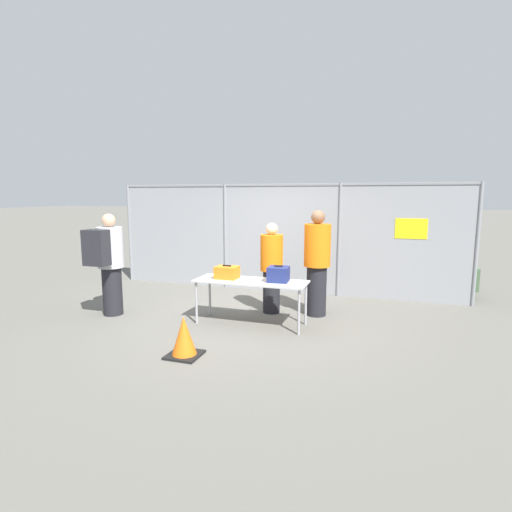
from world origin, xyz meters
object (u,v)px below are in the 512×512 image
(suitcase_orange, at_px, (227,272))
(suitcase_navy, at_px, (278,274))
(utility_trailer, at_px, (401,271))
(security_worker_far, at_px, (317,262))
(inspection_table, at_px, (251,284))
(traffic_cone, at_px, (184,338))
(traveler_hooded, at_px, (108,260))
(security_worker_near, at_px, (272,267))

(suitcase_orange, distance_m, suitcase_navy, 0.88)
(suitcase_orange, relative_size, utility_trailer, 0.10)
(security_worker_far, distance_m, utility_trailer, 3.19)
(security_worker_far, xyz_separation_m, utility_trailer, (1.48, 2.77, -0.58))
(inspection_table, xyz_separation_m, traffic_cone, (-0.40, -1.53, -0.43))
(traffic_cone, bearing_deg, suitcase_orange, 91.00)
(traveler_hooded, bearing_deg, inspection_table, 4.73)
(inspection_table, distance_m, suitcase_orange, 0.46)
(suitcase_navy, height_order, security_worker_far, security_worker_far)
(traveler_hooded, relative_size, utility_trailer, 0.48)
(security_worker_far, relative_size, utility_trailer, 0.49)
(traveler_hooded, bearing_deg, utility_trailer, 36.11)
(security_worker_near, distance_m, utility_trailer, 3.69)
(traveler_hooded, height_order, traffic_cone, traveler_hooded)
(traveler_hooded, xyz_separation_m, security_worker_near, (2.65, 1.08, -0.15))
(inspection_table, relative_size, traffic_cone, 3.42)
(utility_trailer, bearing_deg, traveler_hooded, -141.35)
(inspection_table, relative_size, suitcase_navy, 5.30)
(security_worker_near, bearing_deg, traffic_cone, 84.95)
(inspection_table, relative_size, security_worker_near, 1.13)
(traffic_cone, bearing_deg, traveler_hooded, 150.24)
(suitcase_navy, height_order, security_worker_near, security_worker_near)
(traffic_cone, bearing_deg, security_worker_far, 60.77)
(traveler_hooded, bearing_deg, security_worker_near, 19.60)
(security_worker_near, height_order, utility_trailer, security_worker_near)
(suitcase_orange, bearing_deg, security_worker_far, 31.28)
(suitcase_orange, bearing_deg, inspection_table, -3.50)
(security_worker_near, distance_m, security_worker_far, 0.82)
(traffic_cone, bearing_deg, security_worker_near, 76.86)
(security_worker_far, bearing_deg, traffic_cone, 87.52)
(inspection_table, bearing_deg, traffic_cone, -104.74)
(inspection_table, distance_m, security_worker_near, 0.79)
(suitcase_navy, bearing_deg, traveler_hooded, -172.48)
(security_worker_far, bearing_deg, security_worker_near, 33.61)
(suitcase_orange, xyz_separation_m, traffic_cone, (0.03, -1.56, -0.59))
(suitcase_navy, height_order, utility_trailer, suitcase_navy)
(inspection_table, height_order, suitcase_orange, suitcase_orange)
(inspection_table, height_order, traveler_hooded, traveler_hooded)
(security_worker_near, relative_size, security_worker_far, 0.88)
(inspection_table, relative_size, suitcase_orange, 5.03)
(traveler_hooded, bearing_deg, suitcase_navy, 4.98)
(security_worker_near, relative_size, utility_trailer, 0.43)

